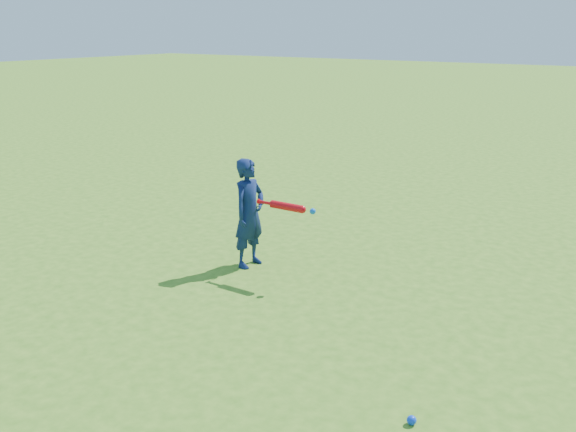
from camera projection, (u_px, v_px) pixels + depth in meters
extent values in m
plane|color=#3F761C|center=(281.00, 281.00, 6.57)|extent=(80.00, 80.00, 0.00)
imported|color=#101F4F|center=(249.00, 213.00, 6.85)|extent=(0.30, 0.44, 1.18)
sphere|color=blue|center=(412.00, 420.00, 4.21)|extent=(0.06, 0.06, 0.06)
cylinder|color=red|center=(259.00, 201.00, 6.68)|extent=(0.01, 0.05, 0.05)
cylinder|color=red|center=(266.00, 203.00, 6.64)|extent=(0.18, 0.03, 0.03)
cylinder|color=red|center=(287.00, 207.00, 6.49)|extent=(0.37, 0.08, 0.08)
sphere|color=red|center=(302.00, 209.00, 6.39)|extent=(0.08, 0.08, 0.08)
sphere|color=blue|center=(313.00, 211.00, 6.33)|extent=(0.06, 0.06, 0.06)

